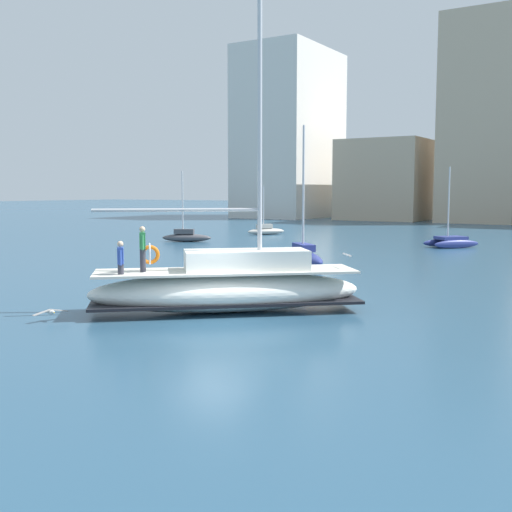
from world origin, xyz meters
The scene contains 8 objects.
ground_plane centered at (0.00, 0.00, 0.00)m, with size 400.00×400.00×0.00m, color #284C66.
main_sailboat centered at (-0.65, 1.80, 0.91)m, with size 8.81×8.12×12.78m.
moored_sloop_near centered at (-0.57, 31.25, 0.49)m, with size 3.87×4.11×6.01m.
moored_sloop_far centered at (-4.69, 15.46, 0.56)m, with size 4.45×4.39×7.93m.
moored_catamaran centered at (-19.35, 35.62, 0.43)m, with size 2.91×3.69×4.70m.
moored_cutter_right centered at (-20.66, 24.90, 0.46)m, with size 4.09×2.73×5.84m.
seagull centered at (-4.66, -2.66, 0.31)m, with size 0.51×1.18×0.17m.
waterfront_buildings centered at (-3.56, 71.03, 10.48)m, with size 84.03×19.60×26.88m.
Camera 1 is at (11.74, -16.34, 4.28)m, focal length 44.11 mm.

